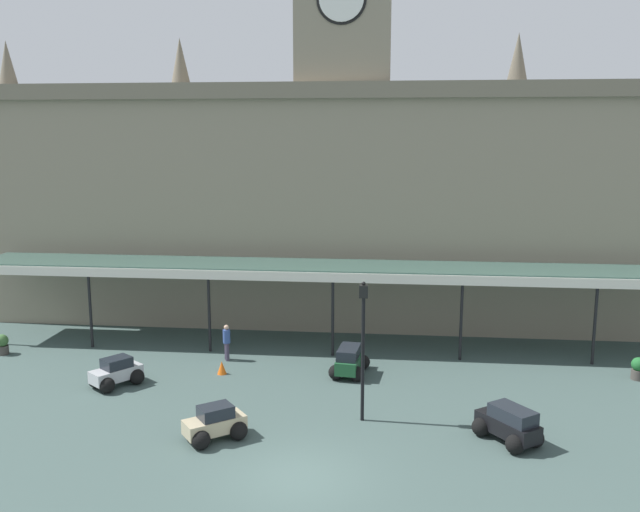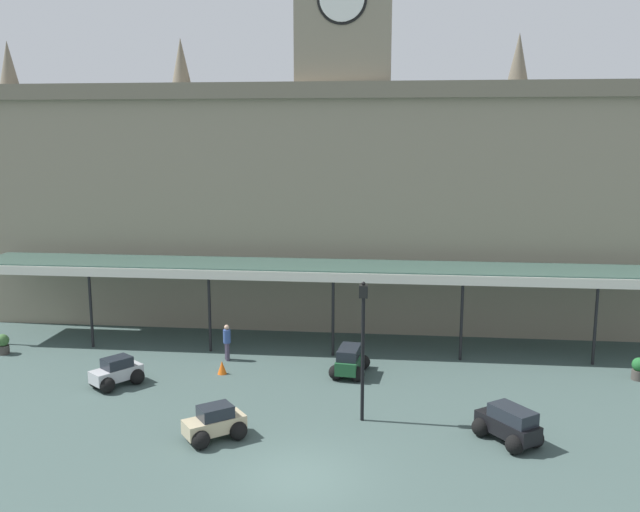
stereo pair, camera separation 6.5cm
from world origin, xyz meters
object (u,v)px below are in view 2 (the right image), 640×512
car_silver_sedan (117,374)px  planter_forecourt_centre (3,344)px  car_green_estate (350,362)px  victorian_lamppost (363,336)px  car_beige_sedan (215,425)px  car_black_estate (508,426)px  traffic_cone (222,367)px  planter_near_kerb (639,369)px  pedestrian_beside_cars (227,341)px

car_silver_sedan → planter_forecourt_centre: (-6.97, 3.32, -0.01)m
car_green_estate → victorian_lamppost: bearing=-80.8°
car_silver_sedan → planter_forecourt_centre: 7.72m
car_beige_sedan → car_black_estate: size_ratio=0.93×
traffic_cone → car_black_estate: bearing=-25.6°
car_silver_sedan → planter_near_kerb: bearing=8.0°
pedestrian_beside_cars → traffic_cone: 1.93m
car_beige_sedan → car_silver_sedan: same height
victorian_lamppost → traffic_cone: victorian_lamppost is taller
pedestrian_beside_cars → planter_near_kerb: pedestrian_beside_cars is taller
planter_near_kerb → victorian_lamppost: bearing=-154.7°
planter_forecourt_centre → planter_near_kerb: bearing=-0.5°
car_beige_sedan → pedestrian_beside_cars: (-1.56, 8.05, 0.41)m
traffic_cone → car_green_estate: bearing=5.4°
car_beige_sedan → traffic_cone: size_ratio=3.88×
car_black_estate → traffic_cone: bearing=154.4°
car_black_estate → planter_forecourt_centre: 23.18m
traffic_cone → planter_forecourt_centre: size_ratio=0.60×
pedestrian_beside_cars → car_silver_sedan: bearing=-135.9°
victorian_lamppost → planter_forecourt_centre: size_ratio=5.36×
car_silver_sedan → traffic_cone: car_silver_sedan is taller
planter_forecourt_centre → pedestrian_beside_cars: bearing=1.6°
planter_near_kerb → car_silver_sedan: bearing=-172.0°
car_green_estate → traffic_cone: size_ratio=4.04×
victorian_lamppost → planter_near_kerb: victorian_lamppost is taller
car_silver_sedan → victorian_lamppost: victorian_lamppost is taller
victorian_lamppost → car_silver_sedan: bearing=167.1°
car_black_estate → victorian_lamppost: size_ratio=0.47×
traffic_cone → planter_forecourt_centre: planter_forecourt_centre is taller
car_black_estate → pedestrian_beside_cars: (-11.43, 7.19, 0.34)m
car_green_estate → traffic_cone: bearing=-174.6°
car_beige_sedan → car_green_estate: (4.14, 6.76, 0.06)m
car_silver_sedan → planter_forecourt_centre: bearing=154.5°
planter_forecourt_centre → planter_near_kerb: same height
car_silver_sedan → pedestrian_beside_cars: bearing=44.1°
car_green_estate → planter_forecourt_centre: bearing=176.6°
car_green_estate → car_black_estate: size_ratio=0.97×
victorian_lamppost → traffic_cone: (-6.25, 4.15, -2.89)m
pedestrian_beside_cars → traffic_cone: bearing=-83.2°
car_silver_sedan → pedestrian_beside_cars: size_ratio=1.35×
car_black_estate → pedestrian_beside_cars: size_ratio=1.45×
victorian_lamppost → car_green_estate: bearing=99.2°
traffic_cone → car_beige_sedan: bearing=-77.8°
car_silver_sedan → planter_forecourt_centre: size_ratio=2.34×
car_beige_sedan → planter_near_kerb: car_beige_sedan is taller
car_silver_sedan → car_black_estate: size_ratio=0.93×
car_green_estate → car_silver_sedan: car_green_estate is taller
car_green_estate → traffic_cone: car_green_estate is taller
planter_forecourt_centre → planter_near_kerb: size_ratio=1.00×
victorian_lamppost → planter_forecourt_centre: victorian_lamppost is taller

